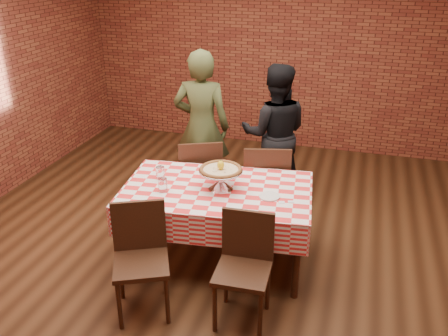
{
  "coord_description": "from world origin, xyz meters",
  "views": [
    {
      "loc": [
        1.23,
        -3.76,
        2.68
      ],
      "look_at": [
        0.12,
        -0.02,
        0.91
      ],
      "focal_mm": 38.74,
      "sensor_mm": 36.0,
      "label": 1
    }
  ],
  "objects_px": {
    "table": "(217,226)",
    "chair_near_left": "(141,264)",
    "water_glass_right": "(160,173)",
    "diner_black": "(275,134)",
    "condiment_caddy": "(226,167)",
    "pizza_stand": "(221,179)",
    "chair_near_right": "(243,273)",
    "water_glass_left": "(163,185)",
    "diner_olive": "(202,127)",
    "chair_far_right": "(266,184)",
    "chair_far_left": "(199,177)",
    "pizza": "(221,170)"
  },
  "relations": [
    {
      "from": "table",
      "to": "chair_near_left",
      "type": "relative_size",
      "value": 1.82
    },
    {
      "from": "water_glass_right",
      "to": "diner_black",
      "type": "height_order",
      "value": "diner_black"
    },
    {
      "from": "condiment_caddy",
      "to": "pizza_stand",
      "type": "bearing_deg",
      "value": -77.68
    },
    {
      "from": "pizza_stand",
      "to": "chair_near_right",
      "type": "relative_size",
      "value": 0.44
    },
    {
      "from": "water_glass_left",
      "to": "diner_olive",
      "type": "distance_m",
      "value": 1.4
    },
    {
      "from": "water_glass_right",
      "to": "chair_near_right",
      "type": "bearing_deg",
      "value": -37.44
    },
    {
      "from": "water_glass_left",
      "to": "chair_far_right",
      "type": "height_order",
      "value": "chair_far_right"
    },
    {
      "from": "pizza_stand",
      "to": "chair_near_left",
      "type": "bearing_deg",
      "value": -114.94
    },
    {
      "from": "water_glass_right",
      "to": "condiment_caddy",
      "type": "bearing_deg",
      "value": 27.8
    },
    {
      "from": "pizza_stand",
      "to": "chair_near_left",
      "type": "relative_size",
      "value": 0.43
    },
    {
      "from": "chair_near_right",
      "to": "chair_far_left",
      "type": "distance_m",
      "value": 1.71
    },
    {
      "from": "pizza",
      "to": "diner_black",
      "type": "xyz_separation_m",
      "value": [
        0.2,
        1.41,
        -0.14
      ]
    },
    {
      "from": "pizza",
      "to": "chair_near_left",
      "type": "distance_m",
      "value": 1.05
    },
    {
      "from": "table",
      "to": "chair_near_left",
      "type": "xyz_separation_m",
      "value": [
        -0.36,
        -0.84,
        0.08
      ]
    },
    {
      "from": "chair_near_right",
      "to": "diner_black",
      "type": "distance_m",
      "value": 2.17
    },
    {
      "from": "diner_olive",
      "to": "diner_black",
      "type": "bearing_deg",
      "value": -171.08
    },
    {
      "from": "water_glass_right",
      "to": "chair_near_left",
      "type": "bearing_deg",
      "value": -77.49
    },
    {
      "from": "table",
      "to": "water_glass_left",
      "type": "bearing_deg",
      "value": -155.97
    },
    {
      "from": "chair_far_left",
      "to": "diner_black",
      "type": "height_order",
      "value": "diner_black"
    },
    {
      "from": "condiment_caddy",
      "to": "chair_far_right",
      "type": "height_order",
      "value": "chair_far_right"
    },
    {
      "from": "diner_black",
      "to": "chair_far_left",
      "type": "bearing_deg",
      "value": 34.0
    },
    {
      "from": "pizza_stand",
      "to": "diner_olive",
      "type": "xyz_separation_m",
      "value": [
        -0.59,
        1.19,
        0.02
      ]
    },
    {
      "from": "condiment_caddy",
      "to": "diner_black",
      "type": "xyz_separation_m",
      "value": [
        0.25,
        1.1,
        -0.03
      ]
    },
    {
      "from": "table",
      "to": "water_glass_left",
      "type": "height_order",
      "value": "water_glass_left"
    },
    {
      "from": "chair_near_right",
      "to": "diner_olive",
      "type": "height_order",
      "value": "diner_olive"
    },
    {
      "from": "condiment_caddy",
      "to": "diner_black",
      "type": "height_order",
      "value": "diner_black"
    },
    {
      "from": "condiment_caddy",
      "to": "chair_far_right",
      "type": "xyz_separation_m",
      "value": [
        0.29,
        0.46,
        -0.35
      ]
    },
    {
      "from": "chair_far_right",
      "to": "chair_near_right",
      "type": "bearing_deg",
      "value": 82.05
    },
    {
      "from": "table",
      "to": "water_glass_left",
      "type": "distance_m",
      "value": 0.65
    },
    {
      "from": "table",
      "to": "condiment_caddy",
      "type": "bearing_deg",
      "value": 91.37
    },
    {
      "from": "chair_far_left",
      "to": "water_glass_left",
      "type": "bearing_deg",
      "value": 65.75
    },
    {
      "from": "water_glass_right",
      "to": "chair_far_left",
      "type": "relative_size",
      "value": 0.13
    },
    {
      "from": "pizza_stand",
      "to": "chair_near_right",
      "type": "bearing_deg",
      "value": -61.62
    },
    {
      "from": "condiment_caddy",
      "to": "chair_near_right",
      "type": "distance_m",
      "value": 1.18
    },
    {
      "from": "pizza_stand",
      "to": "diner_black",
      "type": "bearing_deg",
      "value": 81.77
    },
    {
      "from": "table",
      "to": "water_glass_right",
      "type": "height_order",
      "value": "water_glass_right"
    },
    {
      "from": "chair_far_left",
      "to": "pizza",
      "type": "bearing_deg",
      "value": 97.65
    },
    {
      "from": "pizza",
      "to": "diner_olive",
      "type": "xyz_separation_m",
      "value": [
        -0.59,
        1.19,
        -0.07
      ]
    },
    {
      "from": "chair_near_left",
      "to": "chair_near_right",
      "type": "bearing_deg",
      "value": -17.13
    },
    {
      "from": "table",
      "to": "condiment_caddy",
      "type": "height_order",
      "value": "condiment_caddy"
    },
    {
      "from": "water_glass_right",
      "to": "diner_olive",
      "type": "bearing_deg",
      "value": 90.05
    },
    {
      "from": "chair_near_left",
      "to": "chair_far_left",
      "type": "relative_size",
      "value": 0.97
    },
    {
      "from": "chair_near_left",
      "to": "pizza",
      "type": "bearing_deg",
      "value": 39.35
    },
    {
      "from": "diner_olive",
      "to": "pizza_stand",
      "type": "bearing_deg",
      "value": 109.48
    },
    {
      "from": "pizza",
      "to": "water_glass_right",
      "type": "relative_size",
      "value": 3.02
    },
    {
      "from": "table",
      "to": "chair_near_left",
      "type": "height_order",
      "value": "chair_near_left"
    },
    {
      "from": "chair_near_left",
      "to": "chair_far_right",
      "type": "bearing_deg",
      "value": 42.62
    },
    {
      "from": "water_glass_right",
      "to": "pizza_stand",
      "type": "bearing_deg",
      "value": -2.18
    },
    {
      "from": "condiment_caddy",
      "to": "diner_olive",
      "type": "bearing_deg",
      "value": 126.42
    },
    {
      "from": "table",
      "to": "pizza",
      "type": "height_order",
      "value": "pizza"
    }
  ]
}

